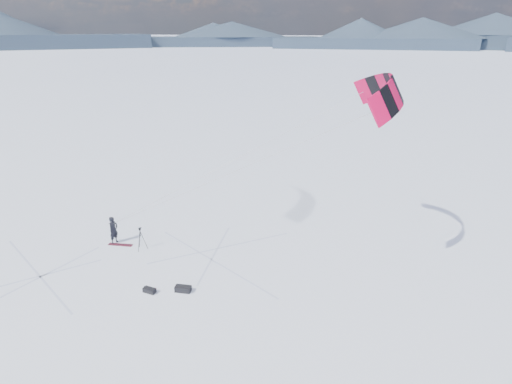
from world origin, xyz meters
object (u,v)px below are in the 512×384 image
at_px(snowkiter, 115,243).
at_px(gear_bag_b, 149,290).
at_px(snowboard, 120,245).
at_px(gear_bag_a, 183,289).
at_px(tripod, 140,236).

xyz_separation_m(snowkiter, gear_bag_b, (5.14, -4.11, 0.13)).
bearing_deg(snowboard, gear_bag_b, -50.84).
bearing_deg(gear_bag_a, snowboard, 143.18).
bearing_deg(gear_bag_b, tripod, 132.89).
bearing_deg(snowboard, gear_bag_a, -38.19).
xyz_separation_m(tripod, gear_bag_b, (3.02, -3.93, -0.82)).
bearing_deg(tripod, snowboard, 150.85).
distance_m(tripod, gear_bag_a, 5.74).
distance_m(gear_bag_a, gear_bag_b, 1.75).
bearing_deg(gear_bag_a, tripod, 135.82).
relative_size(snowkiter, gear_bag_a, 2.06).
bearing_deg(gear_bag_a, gear_bag_b, -167.22).
bearing_deg(gear_bag_b, gear_bag_a, 27.08).
bearing_deg(snowkiter, gear_bag_b, -120.80).
xyz_separation_m(snowkiter, snowboard, (0.51, -0.16, 0.02)).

